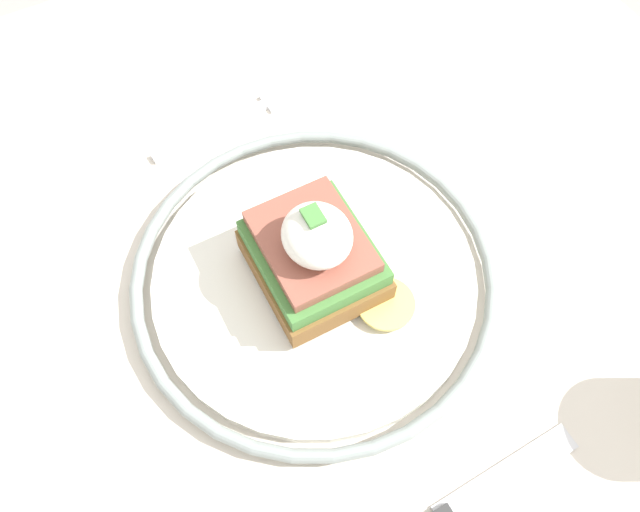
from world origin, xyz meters
name	(u,v)px	position (x,y,z in m)	size (l,w,h in m)	color
ground_plane	(326,481)	(0.00, 0.00, 0.00)	(6.00, 6.00, 0.00)	#9E9993
dining_table	(332,368)	(0.00, 0.00, 0.61)	(0.88, 0.84, 0.73)	beige
plate	(320,273)	(-0.03, 0.00, 0.74)	(0.28, 0.28, 0.02)	silver
sandwich	(319,252)	(-0.03, 0.00, 0.78)	(0.12, 0.09, 0.08)	brown
fork	(237,118)	(-0.21, 0.01, 0.73)	(0.03, 0.15, 0.00)	silver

